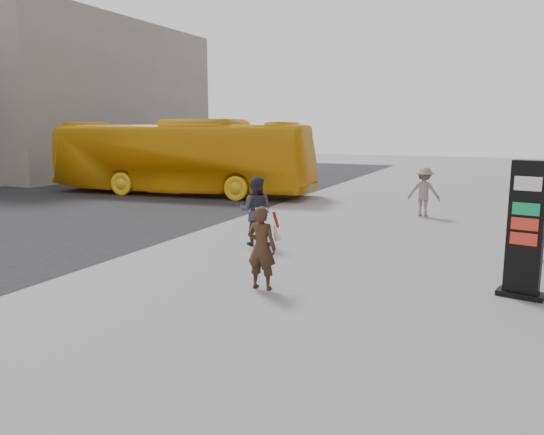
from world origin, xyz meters
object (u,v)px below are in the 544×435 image
at_px(info_pylon, 526,230).
at_px(pedestrian_a, 256,211).
at_px(bus, 181,157).
at_px(woman, 262,247).
at_px(pedestrian_b, 424,192).
at_px(pedestrian_c, 527,224).

distance_m(info_pylon, pedestrian_a, 6.79).
height_order(info_pylon, bus, bus).
relative_size(woman, pedestrian_a, 0.89).
bearing_deg(pedestrian_a, bus, -60.32).
bearing_deg(pedestrian_b, pedestrian_c, 121.97).
bearing_deg(woman, pedestrian_a, -63.09).
relative_size(woman, pedestrian_b, 0.95).
xyz_separation_m(woman, pedestrian_b, (1.59, 10.12, 0.03)).
distance_m(pedestrian_b, pedestrian_c, 6.03).
height_order(woman, pedestrian_c, woman).
height_order(pedestrian_a, pedestrian_c, pedestrian_a).
distance_m(woman, pedestrian_b, 10.25).
relative_size(info_pylon, woman, 1.55).
xyz_separation_m(info_pylon, pedestrian_a, (-6.49, 1.96, -0.35)).
distance_m(info_pylon, pedestrian_b, 9.14).
bearing_deg(pedestrian_a, info_pylon, 149.44).
bearing_deg(pedestrian_b, bus, -8.80).
height_order(pedestrian_b, pedestrian_c, pedestrian_b).
bearing_deg(bus, info_pylon, -131.38).
xyz_separation_m(info_pylon, pedestrian_b, (-3.07, 8.60, -0.40)).
height_order(woman, pedestrian_b, pedestrian_b).
xyz_separation_m(bus, pedestrian_b, (11.36, -1.76, -0.87)).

